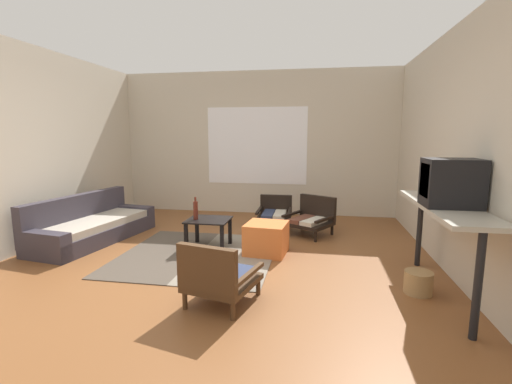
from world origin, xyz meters
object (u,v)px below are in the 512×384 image
coffee_table (209,225)px  crt_television (451,183)px  couch (92,226)px  ottoman_orange (266,238)px  armchair_by_window (275,212)px  armchair_striped_foreground (218,276)px  wicker_basket (418,282)px  armchair_corner (312,217)px  glass_bottle (196,210)px  clay_vase (433,185)px  console_shelf (445,214)px

coffee_table → crt_television: size_ratio=1.21×
coffee_table → crt_television: 2.92m
couch → ottoman_orange: size_ratio=3.91×
armchair_by_window → ottoman_orange: (0.07, -1.46, -0.02)m
armchair_striped_foreground → wicker_basket: 1.93m
coffee_table → armchair_by_window: armchair_by_window is taller
armchair_striped_foreground → armchair_corner: size_ratio=0.89×
armchair_striped_foreground → ottoman_orange: armchair_striped_foreground is taller
armchair_by_window → armchair_striped_foreground: (-0.15, -2.96, 0.05)m
armchair_corner → crt_television: bearing=-58.2°
armchair_striped_foreground → coffee_table: bearing=110.1°
coffee_table → ottoman_orange: bearing=-5.5°
armchair_striped_foreground → glass_bottle: 1.72m
clay_vase → glass_bottle: bearing=169.1°
ottoman_orange → clay_vase: bearing=-15.3°
couch → clay_vase: clay_vase is taller
armchair_by_window → glass_bottle: glass_bottle is taller
ottoman_orange → glass_bottle: glass_bottle is taller
armchair_striped_foreground → armchair_corner: armchair_striped_foreground is taller
crt_television → wicker_basket: bearing=158.8°
couch → wicker_basket: (4.19, -1.07, -0.10)m
console_shelf → wicker_basket: size_ratio=6.39×
armchair_by_window → ottoman_orange: armchair_by_window is taller
armchair_corner → glass_bottle: (-1.51, -0.98, 0.26)m
couch → clay_vase: (4.38, -0.64, 0.79)m
console_shelf → crt_television: bearing=-92.0°
armchair_striped_foreground → clay_vase: (2.03, 1.00, 0.73)m
armchair_corner → wicker_basket: size_ratio=3.11×
armchair_by_window → ottoman_orange: size_ratio=1.27×
couch → console_shelf: size_ratio=1.17×
armchair_by_window → armchair_corner: size_ratio=0.78×
glass_bottle → armchair_corner: bearing=33.0°
console_shelf → crt_television: (-0.00, -0.09, 0.31)m
crt_television → coffee_table: bearing=157.5°
armchair_corner → glass_bottle: size_ratio=2.72×
couch → coffee_table: 1.78m
clay_vase → glass_bottle: clay_vase is taller
wicker_basket → crt_television: bearing=-21.2°
glass_bottle → wicker_basket: (2.57, -0.96, -0.42)m
coffee_table → couch: bearing=178.0°
ottoman_orange → crt_television: size_ratio=1.09×
couch → wicker_basket: couch is taller
ottoman_orange → crt_television: crt_television is taller
armchair_corner → crt_television: 2.52m
armchair_by_window → armchair_corner: 0.76m
armchair_by_window → clay_vase: 2.82m
armchair_corner → clay_vase: bearing=-50.3°
ottoman_orange → wicker_basket: (1.62, -0.93, -0.09)m
clay_vase → armchair_by_window: bearing=133.8°
ottoman_orange → console_shelf: size_ratio=0.30×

